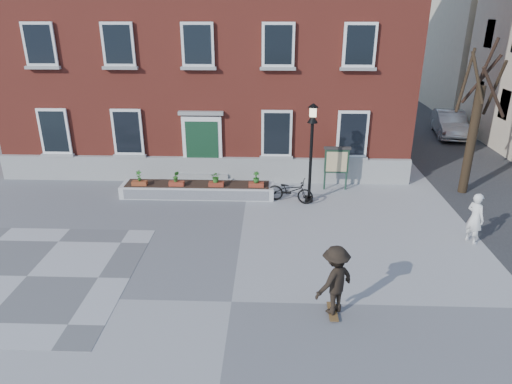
{
  "coord_description": "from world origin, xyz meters",
  "views": [
    {
      "loc": [
        1.01,
        -9.98,
        7.21
      ],
      "look_at": [
        0.5,
        4.0,
        1.5
      ],
      "focal_mm": 32.0,
      "sensor_mm": 36.0,
      "label": 1
    }
  ],
  "objects_px": {
    "bystander": "(475,218)",
    "notice_board": "(337,161)",
    "parked_car": "(450,124)",
    "skateboarder": "(335,280)",
    "bicycle": "(290,190)",
    "lamp_post": "(312,140)"
  },
  "relations": [
    {
      "from": "bicycle",
      "to": "lamp_post",
      "type": "distance_m",
      "value": 2.19
    },
    {
      "from": "parked_car",
      "to": "skateboarder",
      "type": "height_order",
      "value": "skateboarder"
    },
    {
      "from": "bicycle",
      "to": "bystander",
      "type": "bearing_deg",
      "value": -100.8
    },
    {
      "from": "bystander",
      "to": "notice_board",
      "type": "bearing_deg",
      "value": 14.65
    },
    {
      "from": "notice_board",
      "to": "skateboarder",
      "type": "distance_m",
      "value": 8.56
    },
    {
      "from": "bystander",
      "to": "notice_board",
      "type": "xyz_separation_m",
      "value": [
        -3.91,
        4.5,
        0.4
      ]
    },
    {
      "from": "lamp_post",
      "to": "skateboarder",
      "type": "relative_size",
      "value": 2.07
    },
    {
      "from": "notice_board",
      "to": "bicycle",
      "type": "bearing_deg",
      "value": -144.33
    },
    {
      "from": "bicycle",
      "to": "bystander",
      "type": "xyz_separation_m",
      "value": [
        5.85,
        -3.11,
        0.37
      ]
    },
    {
      "from": "bicycle",
      "to": "bystander",
      "type": "relative_size",
      "value": 1.08
    },
    {
      "from": "lamp_post",
      "to": "skateboarder",
      "type": "height_order",
      "value": "lamp_post"
    },
    {
      "from": "parked_car",
      "to": "skateboarder",
      "type": "bearing_deg",
      "value": -108.52
    },
    {
      "from": "notice_board",
      "to": "lamp_post",
      "type": "bearing_deg",
      "value": -131.61
    },
    {
      "from": "bystander",
      "to": "notice_board",
      "type": "height_order",
      "value": "notice_board"
    },
    {
      "from": "bicycle",
      "to": "skateboarder",
      "type": "distance_m",
      "value": 7.16
    },
    {
      "from": "lamp_post",
      "to": "skateboarder",
      "type": "distance_m",
      "value": 7.31
    },
    {
      "from": "bicycle",
      "to": "lamp_post",
      "type": "bearing_deg",
      "value": -69.07
    },
    {
      "from": "skateboarder",
      "to": "parked_car",
      "type": "bearing_deg",
      "value": 62.79
    },
    {
      "from": "bystander",
      "to": "notice_board",
      "type": "distance_m",
      "value": 5.98
    },
    {
      "from": "lamp_post",
      "to": "skateboarder",
      "type": "bearing_deg",
      "value": -89.25
    },
    {
      "from": "bicycle",
      "to": "bystander",
      "type": "distance_m",
      "value": 6.64
    },
    {
      "from": "notice_board",
      "to": "bystander",
      "type": "bearing_deg",
      "value": -49.02
    }
  ]
}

